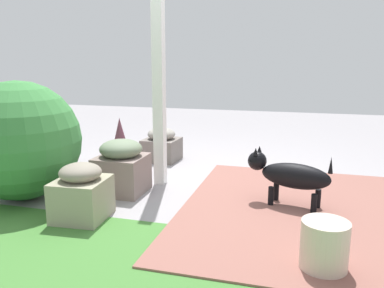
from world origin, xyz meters
The scene contains 10 objects.
ground_plane centered at (0.00, 0.00, 0.00)m, with size 12.00×12.00×0.00m, color gray.
brick_path centered at (-0.98, 0.47, 0.01)m, with size 1.80×2.40×0.02m, color #8F5A4F.
porch_pillar centered at (0.34, 0.05, 1.08)m, with size 0.10×0.10×2.16m, color white.
stone_planter_nearest centered at (0.64, -0.83, 0.19)m, with size 0.43×0.43×0.41m.
stone_planter_mid centered at (0.59, 0.41, 0.25)m, with size 0.43×0.43×0.51m.
stone_planter_far centered at (0.61, 1.07, 0.21)m, with size 0.41×0.43×0.45m.
round_shrub centered at (1.38, 0.79, 0.53)m, with size 1.06×1.06×1.06m, color #387D3C.
terracotta_pot_spiky centered at (0.94, -0.28, 0.29)m, with size 0.22×0.22×0.60m.
dog centered at (-0.93, 0.38, 0.29)m, with size 0.72×0.34×0.49m.
ceramic_urn centered at (-1.18, 1.38, 0.15)m, with size 0.28×0.28×0.31m, color beige.
Camera 1 is at (-1.00, 3.63, 1.22)m, focal length 36.59 mm.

